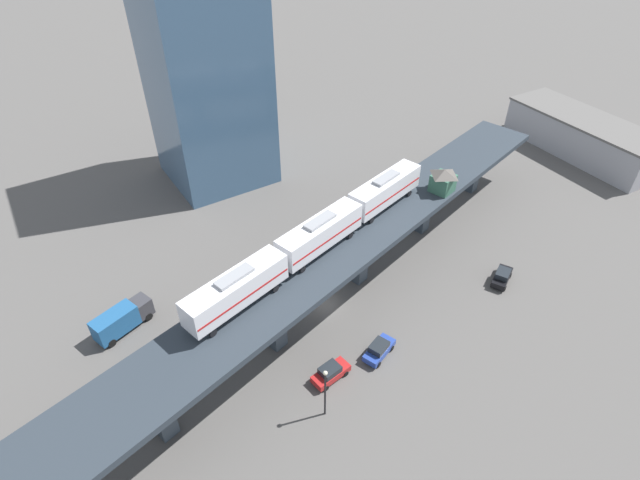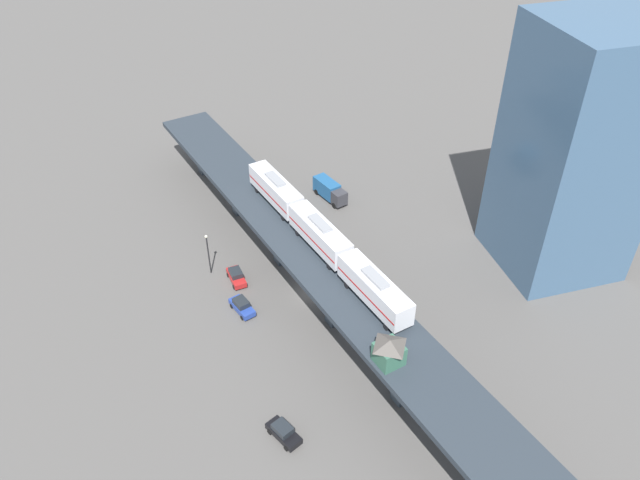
% 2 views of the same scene
% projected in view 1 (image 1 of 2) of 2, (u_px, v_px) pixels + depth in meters
% --- Properties ---
extents(ground_plane, '(400.00, 400.00, 0.00)m').
position_uv_depth(ground_plane, '(326.00, 305.00, 63.10)').
color(ground_plane, '#514F4C').
extents(elevated_viaduct, '(31.70, 91.08, 7.96)m').
position_uv_depth(elevated_viaduct, '(325.00, 265.00, 58.75)').
color(elevated_viaduct, '#283039').
rests_on(elevated_viaduct, ground).
extents(subway_train, '(12.24, 36.68, 4.45)m').
position_uv_depth(subway_train, '(320.00, 233.00, 57.61)').
color(subway_train, silver).
rests_on(subway_train, elevated_viaduct).
extents(signal_hut, '(3.94, 3.94, 3.40)m').
position_uv_depth(signal_hut, '(443.00, 180.00, 68.17)').
color(signal_hut, '#33604C').
rests_on(signal_hut, elevated_viaduct).
extents(street_car_black, '(3.59, 4.74, 1.89)m').
position_uv_depth(street_car_black, '(502.00, 276.00, 65.92)').
color(street_car_black, black).
rests_on(street_car_black, ground).
extents(street_car_blue, '(3.20, 4.75, 1.89)m').
position_uv_depth(street_car_blue, '(379.00, 349.00, 56.36)').
color(street_car_blue, '#233D93').
rests_on(street_car_blue, ground).
extents(street_car_red, '(2.41, 4.60, 1.89)m').
position_uv_depth(street_car_red, '(331.00, 373.00, 53.87)').
color(street_car_red, '#AD1E1E').
rests_on(street_car_red, ground).
extents(delivery_truck, '(4.49, 7.54, 3.20)m').
position_uv_depth(delivery_truck, '(122.00, 319.00, 58.86)').
color(delivery_truck, '#333338').
rests_on(delivery_truck, ground).
extents(street_lamp, '(0.44, 0.44, 6.94)m').
position_uv_depth(street_lamp, '(325.00, 390.00, 48.48)').
color(street_lamp, black).
rests_on(street_lamp, ground).
extents(warehouse_building, '(29.05, 11.67, 6.80)m').
position_uv_depth(warehouse_building, '(583.00, 136.00, 92.47)').
color(warehouse_building, '#99999E').
rests_on(warehouse_building, ground).
extents(office_tower, '(16.00, 16.00, 36.00)m').
position_uv_depth(office_tower, '(205.00, 73.00, 77.07)').
color(office_tower, '#3D5B7A').
rests_on(office_tower, ground).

